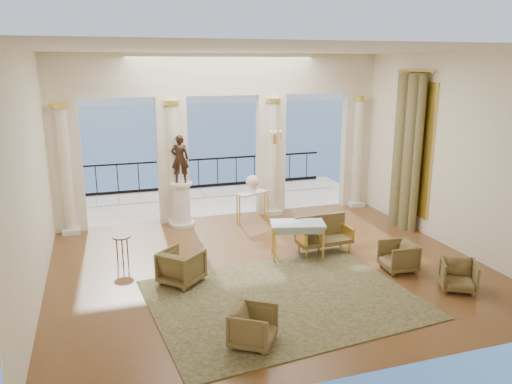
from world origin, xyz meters
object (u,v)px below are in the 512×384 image
object	(u,v)px
game_table	(298,226)
pedestal	(182,205)
armchair_a	(253,325)
console_table	(252,197)
armchair_b	(459,274)
statue	(180,159)
side_table	(122,240)
armchair_d	(181,265)
settee	(323,234)
armchair_c	(398,255)

from	to	relation	value
game_table	pedestal	size ratio (longest dim) A/B	1.11
armchair_a	console_table	world-z (taller)	console_table
armchair_b	statue	size ratio (longest dim) A/B	0.51
game_table	side_table	xyz separation A→B (m)	(-3.76, 0.78, -0.17)
armchair_b	statue	distance (m)	7.24
armchair_a	side_table	size ratio (longest dim) A/B	1.04
armchair_a	armchair_d	size ratio (longest dim) A/B	0.88
side_table	settee	bearing A→B (deg)	-8.01
armchair_d	game_table	distance (m)	2.78
settee	side_table	xyz separation A→B (m)	(-4.45, 0.63, 0.14)
armchair_c	settee	bearing A→B (deg)	-140.26
game_table	armchair_d	bearing A→B (deg)	-153.18
settee	game_table	xyz separation A→B (m)	(-0.70, -0.15, 0.31)
settee	console_table	distance (m)	2.73
armchair_c	armchair_d	size ratio (longest dim) A/B	0.89
pedestal	console_table	bearing A→B (deg)	-10.73
armchair_a	game_table	xyz separation A→B (m)	(2.03, 3.13, 0.39)
armchair_a	armchair_c	size ratio (longest dim) A/B	0.99
console_table	armchair_a	bearing A→B (deg)	-130.80
game_table	console_table	world-z (taller)	console_table
armchair_b	console_table	xyz separation A→B (m)	(-2.50, 5.22, 0.39)
statue	console_table	size ratio (longest dim) A/B	1.31
statue	armchair_d	bearing A→B (deg)	90.51
armchair_a	side_table	bearing A→B (deg)	57.76
armchair_b	console_table	size ratio (longest dim) A/B	0.67
side_table	armchair_c	bearing A→B (deg)	-21.03
statue	armchair_b	bearing A→B (deg)	138.59
armchair_d	console_table	xyz separation A→B (m)	(2.51, 3.27, 0.33)
settee	console_table	xyz separation A→B (m)	(-0.89, 2.57, 0.29)
side_table	pedestal	bearing A→B (deg)	53.63
statue	console_table	world-z (taller)	statue
armchair_c	armchair_d	world-z (taller)	armchair_d
armchair_b	armchair_d	world-z (taller)	armchair_d
armchair_d	statue	distance (m)	3.95
armchair_b	game_table	size ratio (longest dim) A/B	0.49
armchair_d	settee	bearing A→B (deg)	-121.68
game_table	statue	world-z (taller)	statue
armchair_b	console_table	bearing A→B (deg)	145.88
armchair_c	pedestal	bearing A→B (deg)	-134.51
game_table	side_table	distance (m)	3.84
game_table	statue	xyz separation A→B (m)	(-2.07, 3.08, 1.09)
armchair_c	settee	xyz separation A→B (m)	(-1.04, 1.49, 0.08)
armchair_d	side_table	size ratio (longest dim) A/B	1.17
armchair_a	game_table	world-z (taller)	game_table
console_table	game_table	bearing A→B (deg)	-109.31
armchair_a	armchair_c	world-z (taller)	armchair_c
statue	side_table	distance (m)	3.12
armchair_b	game_table	xyz separation A→B (m)	(-2.31, 2.50, 0.41)
console_table	side_table	xyz separation A→B (m)	(-3.56, -1.94, -0.15)
side_table	armchair_a	bearing A→B (deg)	-66.15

